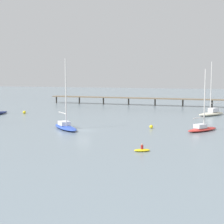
# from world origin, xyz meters

# --- Properties ---
(ground_plane) EXTENTS (400.00, 400.00, 0.00)m
(ground_plane) POSITION_xyz_m (0.00, 0.00, 0.00)
(ground_plane) COLOR slate
(pier) EXTENTS (68.72, 4.23, 6.81)m
(pier) POSITION_xyz_m (11.86, 55.14, 3.32)
(pier) COLOR brown
(pier) RESTS_ON ground_plane
(sailboat_blue) EXTENTS (8.64, 8.50, 13.93)m
(sailboat_blue) POSITION_xyz_m (-3.87, 0.10, 0.72)
(sailboat_blue) COLOR #2D4CB7
(sailboat_blue) RESTS_ON ground_plane
(sailboat_cream) EXTENTS (7.77, 8.85, 14.14)m
(sailboat_cream) POSITION_xyz_m (23.90, 31.54, 0.84)
(sailboat_cream) COLOR beige
(sailboat_cream) RESTS_ON ground_plane
(sailboat_red) EXTENTS (6.45, 7.34, 11.89)m
(sailboat_red) POSITION_xyz_m (22.31, 5.62, 0.69)
(sailboat_red) COLOR red
(sailboat_red) RESTS_ON ground_plane
(dinghy_yellow) EXTENTS (2.56, 1.93, 1.14)m
(dinghy_yellow) POSITION_xyz_m (14.75, -14.40, 0.22)
(dinghy_yellow) COLOR yellow
(dinghy_yellow) RESTS_ON ground_plane
(mooring_buoy_near) EXTENTS (0.73, 0.73, 0.73)m
(mooring_buoy_near) POSITION_xyz_m (12.37, 5.97, 0.37)
(mooring_buoy_near) COLOR yellow
(mooring_buoy_near) RESTS_ON ground_plane
(mooring_buoy_outer) EXTENTS (0.85, 0.85, 0.85)m
(mooring_buoy_outer) POSITION_xyz_m (-25.88, 20.79, 0.43)
(mooring_buoy_outer) COLOR yellow
(mooring_buoy_outer) RESTS_ON ground_plane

